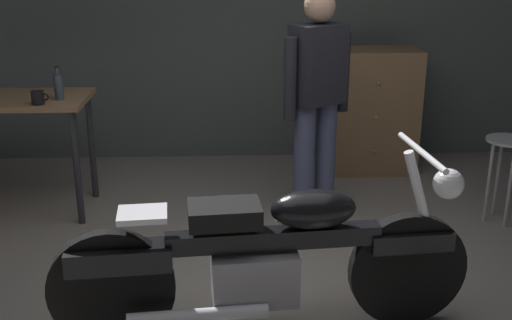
{
  "coord_description": "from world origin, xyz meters",
  "views": [
    {
      "loc": [
        -0.15,
        -3.16,
        1.97
      ],
      "look_at": [
        0.0,
        0.7,
        0.65
      ],
      "focal_mm": 44.66,
      "sensor_mm": 36.0,
      "label": 1
    }
  ],
  "objects_px": {
    "mug_black_matte": "(38,98)",
    "wooden_dresser": "(371,111)",
    "person_standing": "(317,97)",
    "bottle": "(58,86)",
    "shop_stool": "(507,157)",
    "motorcycle": "(267,257)"
  },
  "relations": [
    {
      "from": "shop_stool",
      "to": "bottle",
      "type": "distance_m",
      "value": 3.27
    },
    {
      "from": "motorcycle",
      "to": "bottle",
      "type": "relative_size",
      "value": 9.07
    },
    {
      "from": "mug_black_matte",
      "to": "bottle",
      "type": "relative_size",
      "value": 0.5
    },
    {
      "from": "motorcycle",
      "to": "bottle",
      "type": "bearing_deg",
      "value": 125.82
    },
    {
      "from": "person_standing",
      "to": "bottle",
      "type": "relative_size",
      "value": 6.93
    },
    {
      "from": "person_standing",
      "to": "wooden_dresser",
      "type": "relative_size",
      "value": 1.52
    },
    {
      "from": "motorcycle",
      "to": "bottle",
      "type": "distance_m",
      "value": 2.21
    },
    {
      "from": "person_standing",
      "to": "bottle",
      "type": "bearing_deg",
      "value": -34.31
    },
    {
      "from": "mug_black_matte",
      "to": "bottle",
      "type": "distance_m",
      "value": 0.18
    },
    {
      "from": "shop_stool",
      "to": "mug_black_matte",
      "type": "height_order",
      "value": "mug_black_matte"
    },
    {
      "from": "person_standing",
      "to": "wooden_dresser",
      "type": "bearing_deg",
      "value": -152.73
    },
    {
      "from": "wooden_dresser",
      "to": "bottle",
      "type": "bearing_deg",
      "value": -159.43
    },
    {
      "from": "person_standing",
      "to": "bottle",
      "type": "xyz_separation_m",
      "value": [
        -1.85,
        0.1,
        0.07
      ]
    },
    {
      "from": "mug_black_matte",
      "to": "wooden_dresser",
      "type": "bearing_deg",
      "value": 22.46
    },
    {
      "from": "wooden_dresser",
      "to": "bottle",
      "type": "height_order",
      "value": "bottle"
    },
    {
      "from": "shop_stool",
      "to": "wooden_dresser",
      "type": "bearing_deg",
      "value": 122.44
    },
    {
      "from": "person_standing",
      "to": "shop_stool",
      "type": "distance_m",
      "value": 1.45
    },
    {
      "from": "motorcycle",
      "to": "person_standing",
      "type": "relative_size",
      "value": 1.31
    },
    {
      "from": "motorcycle",
      "to": "shop_stool",
      "type": "xyz_separation_m",
      "value": [
        1.81,
        1.37,
        0.05
      ]
    },
    {
      "from": "person_standing",
      "to": "mug_black_matte",
      "type": "bearing_deg",
      "value": -30.05
    },
    {
      "from": "shop_stool",
      "to": "wooden_dresser",
      "type": "height_order",
      "value": "wooden_dresser"
    },
    {
      "from": "motorcycle",
      "to": "mug_black_matte",
      "type": "xyz_separation_m",
      "value": [
        -1.52,
        1.47,
        0.5
      ]
    }
  ]
}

